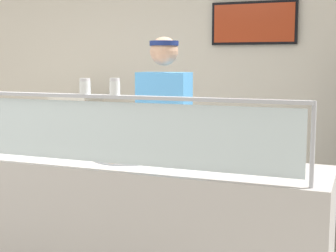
{
  "coord_description": "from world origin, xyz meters",
  "views": [
    {
      "loc": [
        2.34,
        -2.48,
        1.59
      ],
      "look_at": [
        1.21,
        0.37,
        1.18
      ],
      "focal_mm": 53.17,
      "sensor_mm": 36.0,
      "label": 1
    }
  ],
  "objects_px": {
    "parmesan_shaker": "(85,87)",
    "pizza_box_stack": "(76,110)",
    "pizza_server": "(125,153)",
    "pepper_flake_shaker": "(115,88)",
    "worker_figure": "(164,138)",
    "pizza_tray": "(128,156)"
  },
  "relations": [
    {
      "from": "worker_figure",
      "to": "parmesan_shaker",
      "type": "bearing_deg",
      "value": -99.36
    },
    {
      "from": "pepper_flake_shaker",
      "to": "worker_figure",
      "type": "height_order",
      "value": "worker_figure"
    },
    {
      "from": "parmesan_shaker",
      "to": "worker_figure",
      "type": "height_order",
      "value": "worker_figure"
    },
    {
      "from": "parmesan_shaker",
      "to": "pepper_flake_shaker",
      "type": "bearing_deg",
      "value": 0.0
    },
    {
      "from": "pizza_server",
      "to": "pizza_box_stack",
      "type": "height_order",
      "value": "pizza_box_stack"
    },
    {
      "from": "pizza_tray",
      "to": "worker_figure",
      "type": "distance_m",
      "value": 0.56
    },
    {
      "from": "pepper_flake_shaker",
      "to": "worker_figure",
      "type": "relative_size",
      "value": 0.06
    },
    {
      "from": "pizza_tray",
      "to": "pizza_box_stack",
      "type": "xyz_separation_m",
      "value": [
        -1.43,
        1.66,
        0.1
      ]
    },
    {
      "from": "pizza_server",
      "to": "pizza_box_stack",
      "type": "bearing_deg",
      "value": 146.45
    },
    {
      "from": "parmesan_shaker",
      "to": "pepper_flake_shaker",
      "type": "xyz_separation_m",
      "value": [
        0.2,
        0.0,
        0.0
      ]
    },
    {
      "from": "pizza_server",
      "to": "worker_figure",
      "type": "bearing_deg",
      "value": 102.39
    },
    {
      "from": "pizza_tray",
      "to": "pizza_server",
      "type": "distance_m",
      "value": 0.03
    },
    {
      "from": "pizza_box_stack",
      "to": "worker_figure",
      "type": "bearing_deg",
      "value": -37.01
    },
    {
      "from": "parmesan_shaker",
      "to": "pizza_box_stack",
      "type": "distance_m",
      "value": 2.4
    },
    {
      "from": "parmesan_shaker",
      "to": "pepper_flake_shaker",
      "type": "relative_size",
      "value": 0.96
    },
    {
      "from": "pizza_server",
      "to": "pizza_box_stack",
      "type": "relative_size",
      "value": 0.6
    },
    {
      "from": "parmesan_shaker",
      "to": "pizza_box_stack",
      "type": "bearing_deg",
      "value": 123.45
    },
    {
      "from": "pizza_box_stack",
      "to": "parmesan_shaker",
      "type": "bearing_deg",
      "value": -56.55
    },
    {
      "from": "pepper_flake_shaker",
      "to": "worker_figure",
      "type": "xyz_separation_m",
      "value": [
        -0.05,
        0.89,
        -0.43
      ]
    },
    {
      "from": "pizza_box_stack",
      "to": "pepper_flake_shaker",
      "type": "bearing_deg",
      "value": -52.76
    },
    {
      "from": "pizza_box_stack",
      "to": "pizza_tray",
      "type": "bearing_deg",
      "value": -49.25
    },
    {
      "from": "pizza_server",
      "to": "pizza_box_stack",
      "type": "distance_m",
      "value": 2.2
    }
  ]
}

